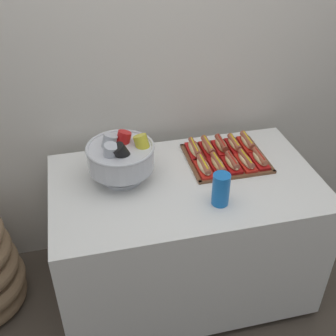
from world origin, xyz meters
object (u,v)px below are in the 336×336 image
(hot_dog_7, at_px, (221,145))
(serving_tray, at_px, (226,159))
(hot_dog_1, at_px, (218,165))
(cup_stack, at_px, (221,189))
(hot_dog_9, at_px, (247,142))
(hot_dog_3, at_px, (246,161))
(punch_bowl, at_px, (121,156))
(hot_dog_5, at_px, (194,149))
(hot_dog_4, at_px, (260,159))
(buffet_table, at_px, (184,234))
(hot_dog_2, at_px, (232,163))
(hot_dog_6, at_px, (208,147))
(hot_dog_8, at_px, (234,144))
(hot_dog_0, at_px, (204,166))

(hot_dog_7, bearing_deg, serving_tray, -89.82)
(hot_dog_1, bearing_deg, hot_dog_7, 65.73)
(cup_stack, bearing_deg, hot_dog_7, 70.24)
(serving_tray, bearing_deg, hot_dog_9, 28.99)
(hot_dog_3, relative_size, hot_dog_9, 1.00)
(hot_dog_9, distance_m, punch_bowl, 0.72)
(serving_tray, relative_size, hot_dog_5, 2.24)
(hot_dog_4, xyz_separation_m, cup_stack, (-0.30, -0.25, 0.04))
(serving_tray, distance_m, punch_bowl, 0.57)
(hot_dog_3, xyz_separation_m, hot_dog_7, (-0.08, 0.16, 0.00))
(hot_dog_1, height_order, cup_stack, cup_stack)
(hot_dog_7, bearing_deg, hot_dog_1, -114.27)
(hot_dog_1, relative_size, hot_dog_7, 1.11)
(buffet_table, distance_m, hot_dog_3, 0.52)
(hot_dog_2, xyz_separation_m, hot_dog_7, (-0.00, 0.16, 0.00))
(hot_dog_2, bearing_deg, serving_tray, 90.18)
(hot_dog_6, height_order, hot_dog_7, hot_dog_7)
(punch_bowl, bearing_deg, hot_dog_7, 12.86)
(hot_dog_1, height_order, hot_dog_3, hot_dog_1)
(serving_tray, distance_m, hot_dog_8, 0.12)
(buffet_table, height_order, hot_dog_0, hot_dog_0)
(serving_tray, relative_size, hot_dog_0, 2.34)
(punch_bowl, height_order, cup_stack, punch_bowl)
(hot_dog_9, bearing_deg, hot_dog_5, -179.82)
(serving_tray, height_order, hot_dog_9, hot_dog_9)
(hot_dog_4, bearing_deg, hot_dog_0, -179.82)
(serving_tray, distance_m, cup_stack, 0.37)
(buffet_table, xyz_separation_m, hot_dog_0, (0.11, 0.05, 0.40))
(hot_dog_8, bearing_deg, hot_dog_5, -179.82)
(hot_dog_4, bearing_deg, punch_bowl, 176.90)
(serving_tray, relative_size, hot_dog_2, 2.63)
(buffet_table, xyz_separation_m, serving_tray, (0.26, 0.13, 0.37))
(hot_dog_0, height_order, cup_stack, cup_stack)
(hot_dog_1, distance_m, hot_dog_7, 0.18)
(hot_dog_2, xyz_separation_m, hot_dog_6, (-0.08, 0.16, 0.00))
(buffet_table, height_order, hot_dog_9, hot_dog_9)
(hot_dog_3, distance_m, hot_dog_4, 0.08)
(hot_dog_1, height_order, hot_dog_2, hot_dog_2)
(hot_dog_6, bearing_deg, hot_dog_5, -179.82)
(serving_tray, xyz_separation_m, punch_bowl, (-0.55, -0.04, 0.13))
(hot_dog_1, height_order, hot_dog_4, hot_dog_4)
(hot_dog_5, distance_m, hot_dog_6, 0.08)
(hot_dog_3, relative_size, hot_dog_8, 1.04)
(serving_tray, relative_size, punch_bowl, 1.24)
(hot_dog_9, bearing_deg, serving_tray, -151.01)
(hot_dog_4, height_order, hot_dog_5, same)
(hot_dog_1, bearing_deg, punch_bowl, 175.37)
(hot_dog_4, bearing_deg, cup_stack, -140.03)
(serving_tray, distance_m, hot_dog_2, 0.09)
(hot_dog_2, xyz_separation_m, hot_dog_8, (0.07, 0.17, -0.00))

